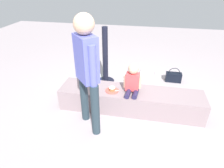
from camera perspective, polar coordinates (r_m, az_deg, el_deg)
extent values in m
plane|color=#A2969A|center=(3.35, 5.28, -7.27)|extent=(12.00, 12.00, 0.00)
cube|color=gray|center=(3.24, 5.42, -4.73)|extent=(2.34, 0.50, 0.36)
cylinder|color=#272146|center=(3.01, 4.83, -2.64)|extent=(0.10, 0.25, 0.08)
cylinder|color=#272146|center=(3.02, 7.00, -2.76)|extent=(0.10, 0.25, 0.08)
cube|color=#EC484A|center=(3.04, 6.09, 0.69)|extent=(0.22, 0.15, 0.28)
sphere|color=#DBAD8C|center=(2.93, 6.33, 4.50)|extent=(0.16, 0.16, 0.16)
cylinder|color=#DBAD8C|center=(3.04, 3.93, 0.73)|extent=(0.05, 0.05, 0.21)
cylinder|color=#DBAD8C|center=(3.04, 8.25, 0.50)|extent=(0.05, 0.05, 0.21)
cylinder|color=#24333D|center=(2.65, -4.96, -7.87)|extent=(0.12, 0.12, 0.79)
cylinder|color=#24333D|center=(2.93, -8.21, -4.02)|extent=(0.12, 0.12, 0.79)
cube|color=#5A60C3|center=(2.45, -7.62, 7.46)|extent=(0.37, 0.38, 0.60)
sphere|color=#DBAD8C|center=(2.32, -8.35, 17.24)|extent=(0.25, 0.25, 0.25)
cylinder|color=#5A60C3|center=(2.33, -5.73, 4.80)|extent=(0.09, 0.09, 0.57)
cylinder|color=#5A60C3|center=(2.62, -9.14, 7.57)|extent=(0.09, 0.09, 0.57)
cylinder|color=#E0594C|center=(3.12, 0.02, -1.95)|extent=(0.22, 0.22, 0.01)
cylinder|color=olive|center=(3.11, 0.02, -1.50)|extent=(0.10, 0.10, 0.05)
cylinder|color=silver|center=(3.09, 0.02, -1.08)|extent=(0.10, 0.10, 0.01)
cube|color=silver|center=(3.10, 1.09, -2.02)|extent=(0.11, 0.04, 0.00)
cube|color=#59C6B2|center=(4.38, -5.30, 4.19)|extent=(0.23, 0.12, 0.24)
torus|color=white|center=(4.34, -6.01, 5.68)|extent=(0.09, 0.01, 0.09)
torus|color=white|center=(4.31, -4.74, 5.59)|extent=(0.09, 0.01, 0.09)
cylinder|color=black|center=(4.10, -1.88, 0.83)|extent=(0.36, 0.36, 0.04)
cylinder|color=black|center=(3.85, -2.03, 8.45)|extent=(0.11, 0.11, 1.13)
cylinder|color=silver|center=(3.93, -7.54, 0.28)|extent=(0.06, 0.06, 0.18)
cone|color=silver|center=(3.88, -7.64, 1.62)|extent=(0.06, 0.06, 0.03)
cylinder|color=white|center=(3.87, -7.66, 1.95)|extent=(0.03, 0.03, 0.02)
cylinder|color=silver|center=(3.77, 21.00, -3.11)|extent=(0.06, 0.06, 0.17)
cone|color=silver|center=(3.71, 21.28, -1.77)|extent=(0.06, 0.06, 0.03)
cylinder|color=white|center=(3.70, 21.35, -1.45)|extent=(0.03, 0.03, 0.02)
cylinder|color=red|center=(3.78, 1.75, -1.43)|extent=(0.08, 0.08, 0.09)
cube|color=white|center=(4.37, 10.36, 3.01)|extent=(0.31, 0.32, 0.14)
cube|color=black|center=(4.30, 17.75, 1.93)|extent=(0.32, 0.15, 0.20)
torus|color=black|center=(4.26, 17.95, 3.10)|extent=(0.24, 0.01, 0.24)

